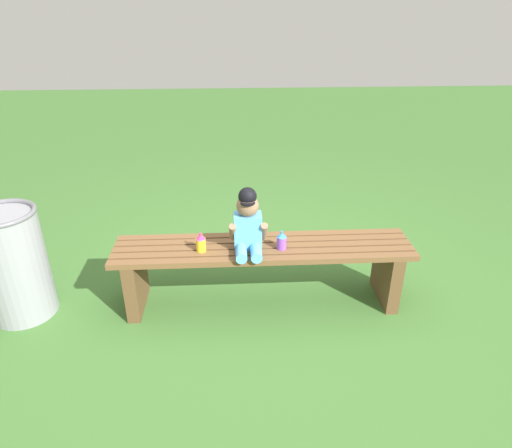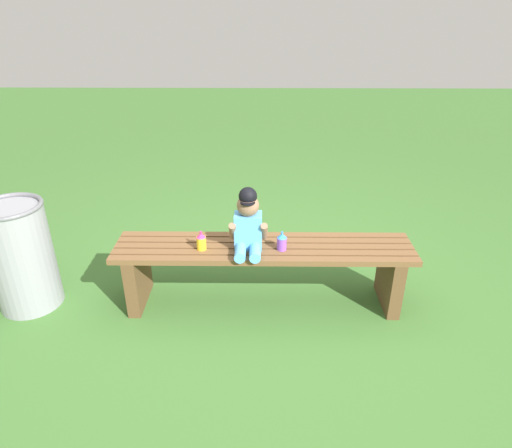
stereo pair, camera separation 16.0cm
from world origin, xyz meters
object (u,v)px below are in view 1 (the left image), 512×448
child_figure (248,224)px  sippy_cup_left (201,243)px  park_bench (263,263)px  trash_bin (14,264)px  sippy_cup_right (282,240)px

child_figure → sippy_cup_left: child_figure is taller
park_bench → child_figure: child_figure is taller
child_figure → trash_bin: 1.48m
child_figure → park_bench: bearing=19.9°
sippy_cup_right → trash_bin: bearing=179.3°
sippy_cup_left → trash_bin: size_ratio=0.17×
park_bench → child_figure: size_ratio=4.69×
trash_bin → sippy_cup_left: bearing=-1.0°
child_figure → trash_bin: child_figure is taller
child_figure → trash_bin: bearing=179.5°
sippy_cup_right → trash_bin: 1.67m
child_figure → trash_bin: size_ratio=0.56×
park_bench → sippy_cup_right: 0.23m
sippy_cup_left → sippy_cup_right: size_ratio=1.00×
park_bench → sippy_cup_right: size_ratio=15.31×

